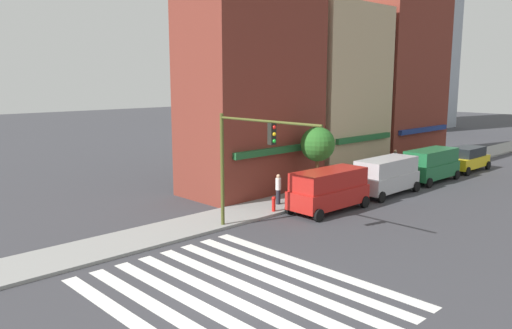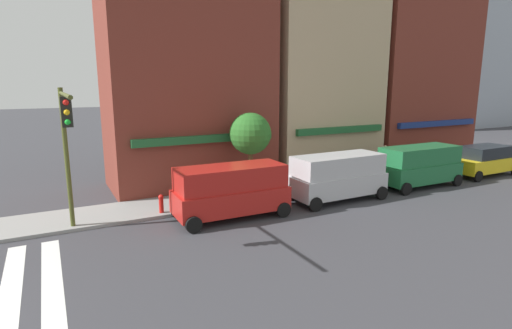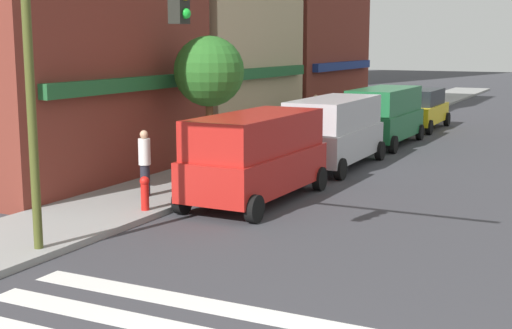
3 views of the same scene
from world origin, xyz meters
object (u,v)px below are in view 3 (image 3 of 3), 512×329
(traffic_signal, at_px, (95,52))
(van_silver, at_px, (334,129))
(pedestrian_grey_coat, at_px, (315,114))
(street_tree, at_px, (209,72))
(suv_yellow, at_px, (420,108))
(fire_hydrant, at_px, (145,192))
(van_green, at_px, (384,114))
(pedestrian_white_shirt, at_px, (145,162))
(van_red, at_px, (256,154))
(pedestrian_orange_vest, at_px, (289,127))

(traffic_signal, height_order, van_silver, traffic_signal)
(pedestrian_grey_coat, height_order, street_tree, street_tree)
(suv_yellow, xyz_separation_m, fire_hydrant, (-20.58, 1.70, -0.42))
(van_green, distance_m, pedestrian_grey_coat, 3.37)
(pedestrian_white_shirt, xyz_separation_m, street_tree, (3.73, 0.17, 2.22))
(van_red, height_order, pedestrian_grey_coat, van_red)
(fire_hydrant, bearing_deg, pedestrian_grey_coat, 6.01)
(street_tree, bearing_deg, van_red, -130.41)
(van_silver, height_order, pedestrian_orange_vest, van_silver)
(van_silver, relative_size, pedestrian_grey_coat, 2.84)
(van_red, bearing_deg, van_green, 1.12)
(traffic_signal, distance_m, fire_hydrant, 5.25)
(van_red, bearing_deg, pedestrian_grey_coat, 15.89)
(traffic_signal, relative_size, pedestrian_white_shirt, 3.55)
(van_silver, distance_m, fire_hydrant, 8.80)
(pedestrian_grey_coat, distance_m, street_tree, 10.38)
(traffic_signal, height_order, van_green, traffic_signal)
(van_green, bearing_deg, traffic_signal, -179.62)
(pedestrian_orange_vest, bearing_deg, van_green, 119.62)
(van_green, relative_size, fire_hydrant, 5.97)
(pedestrian_orange_vest, bearing_deg, van_red, -14.22)
(van_green, distance_m, street_tree, 10.09)
(van_green, bearing_deg, pedestrian_white_shirt, 169.42)
(traffic_signal, distance_m, van_silver, 12.56)
(suv_yellow, relative_size, fire_hydrant, 5.60)
(van_green, height_order, pedestrian_grey_coat, van_green)
(fire_hydrant, height_order, street_tree, street_tree)
(van_red, distance_m, street_tree, 4.19)
(suv_yellow, relative_size, pedestrian_white_shirt, 2.66)
(van_red, xyz_separation_m, pedestrian_orange_vest, (7.56, 2.37, -0.21))
(traffic_signal, xyz_separation_m, pedestrian_orange_vest, (13.89, 2.28, -2.96))
(fire_hydrant, bearing_deg, van_green, -6.67)
(pedestrian_white_shirt, bearing_deg, pedestrian_grey_coat, 116.18)
(van_silver, height_order, pedestrian_grey_coat, van_silver)
(traffic_signal, xyz_separation_m, van_silver, (12.26, -0.09, -2.75))
(van_green, height_order, suv_yellow, van_green)
(pedestrian_white_shirt, relative_size, street_tree, 0.42)
(van_green, bearing_deg, fire_hydrant, 174.01)
(van_green, xyz_separation_m, fire_hydrant, (-14.55, 1.70, -0.67))
(street_tree, bearing_deg, pedestrian_white_shirt, -177.37)
(pedestrian_orange_vest, xyz_separation_m, street_tree, (-5.18, 0.43, 2.22))
(van_red, xyz_separation_m, van_silver, (5.93, 0.00, 0.00))
(van_silver, height_order, street_tree, street_tree)
(street_tree, bearing_deg, traffic_signal, -162.73)
(van_red, bearing_deg, traffic_signal, -179.72)
(suv_yellow, relative_size, street_tree, 1.11)
(suv_yellow, bearing_deg, fire_hydrant, 174.85)
(pedestrian_white_shirt, xyz_separation_m, fire_hydrant, (-1.33, -0.93, -0.46))
(van_green, height_order, fire_hydrant, van_green)
(van_red, height_order, street_tree, street_tree)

